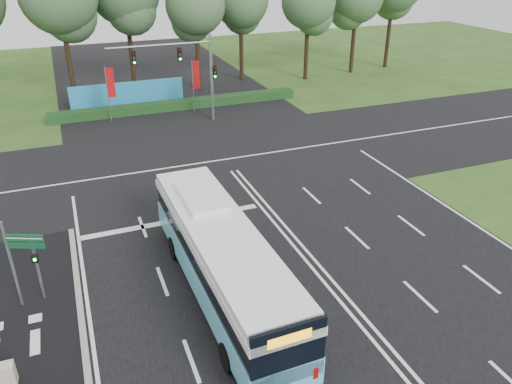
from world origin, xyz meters
TOP-DOWN VIEW (x-y plane):
  - ground at (0.00, 0.00)m, footprint 120.00×120.00m
  - road_main at (0.00, 0.00)m, footprint 20.00×120.00m
  - road_cross at (0.00, 12.00)m, footprint 120.00×14.00m
  - bike_path at (-12.50, -3.00)m, footprint 5.00×18.00m
  - kerb_strip at (-10.10, -3.00)m, footprint 0.25×18.00m
  - city_bus at (-4.36, -1.84)m, footprint 2.90×12.47m
  - pedestrian_signal at (-11.44, 0.64)m, footprint 0.28×0.40m
  - street_sign at (-11.98, 0.38)m, footprint 1.44×0.68m
  - utility_cabinet at (-12.59, -3.79)m, footprint 0.56×0.47m
  - banner_flag_left at (-5.75, 23.28)m, footprint 0.66×0.17m
  - banner_flag_mid at (1.34, 23.21)m, footprint 0.67×0.12m
  - traffic_light_gantry at (0.21, 20.50)m, footprint 8.41×0.28m
  - hedge at (0.00, 24.50)m, footprint 22.00×1.20m
  - blue_hoarding at (-4.00, 27.00)m, footprint 10.00×0.30m

SIDE VIEW (x-z plane):
  - ground at x=0.00m, z-range 0.00..0.00m
  - road_main at x=0.00m, z-range 0.00..0.04m
  - road_cross at x=0.00m, z-range 0.00..0.05m
  - bike_path at x=-12.50m, z-range 0.00..0.06m
  - kerb_strip at x=-10.10m, z-range 0.00..0.12m
  - hedge at x=0.00m, z-range 0.00..0.80m
  - utility_cabinet at x=-12.59m, z-range 0.00..0.91m
  - blue_hoarding at x=-4.00m, z-range 0.00..2.20m
  - pedestrian_signal at x=-11.44m, z-range 0.14..3.24m
  - city_bus at x=-4.36m, z-range 0.01..3.58m
  - street_sign at x=-11.98m, z-range 0.52..4.50m
  - banner_flag_mid at x=1.34m, z-range 0.69..5.21m
  - banner_flag_left at x=-5.75m, z-range 0.69..5.23m
  - traffic_light_gantry at x=0.21m, z-range 1.16..8.16m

